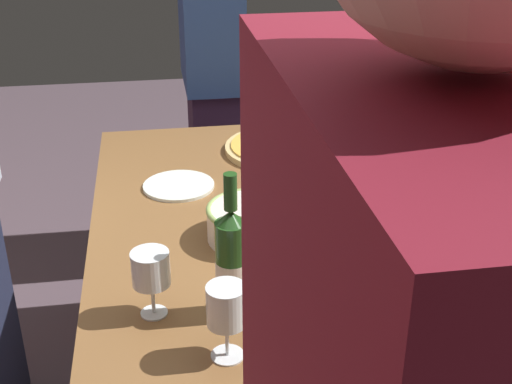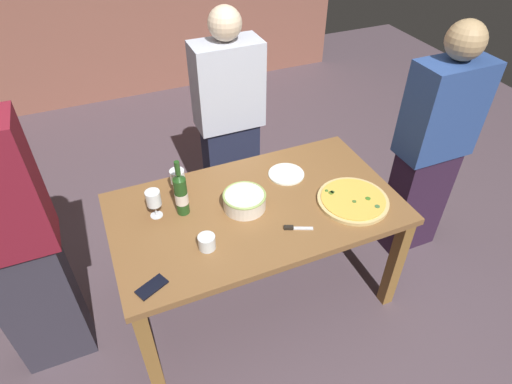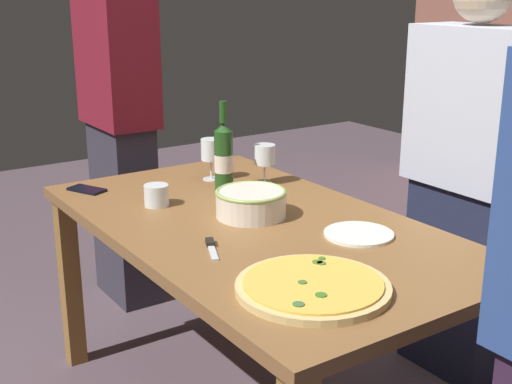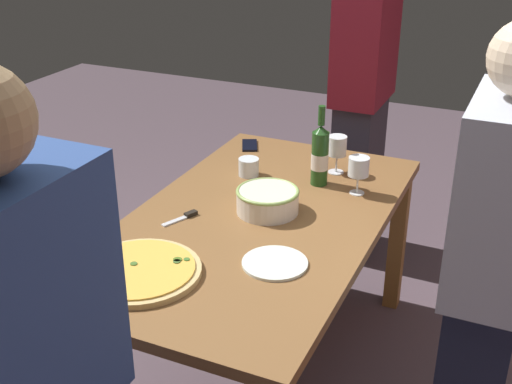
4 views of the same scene
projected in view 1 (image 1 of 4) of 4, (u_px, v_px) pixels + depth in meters
name	position (u px, v px, depth m)	size (l,w,h in m)	color
dining_table	(256.00, 255.00, 1.90)	(1.60, 0.90, 0.75)	brown
pizza	(283.00, 148.00, 2.33)	(0.40, 0.40, 0.03)	#D4B572
serving_bowl	(252.00, 221.00, 1.78)	(0.24, 0.24, 0.09)	silver
wine_bottle	(232.00, 263.00, 1.44)	(0.07, 0.07, 0.34)	#20491A
wine_glass_near_pizza	(151.00, 270.00, 1.45)	(0.08, 0.08, 0.16)	white
wine_glass_by_bottle	(226.00, 309.00, 1.32)	(0.08, 0.08, 0.17)	white
cup_amber	(361.00, 277.00, 1.56)	(0.09, 0.09, 0.08)	white
side_plate	(179.00, 186.00, 2.08)	(0.22, 0.22, 0.01)	white
cell_phone	(476.00, 372.00, 1.32)	(0.07, 0.14, 0.01)	black
pizza_knife	(330.00, 199.00, 1.99)	(0.15, 0.08, 0.02)	silver
person_guest_right	(213.00, 79.00, 2.90)	(0.45, 0.24, 1.62)	#301C33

